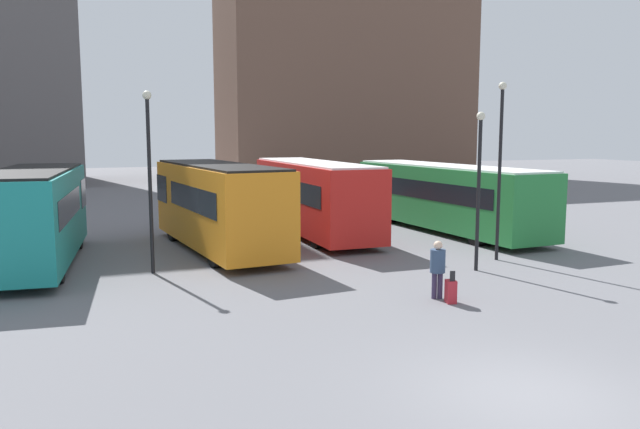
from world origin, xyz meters
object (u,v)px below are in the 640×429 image
bus_1 (218,204)px  traveler (438,264)px  bus_3 (444,195)px  lamp_post_0 (149,168)px  bus_0 (34,214)px  bus_2 (313,195)px  lamp_post_1 (479,177)px  lamp_post_2 (500,158)px  suitcase (451,291)px

bus_1 → traveler: (4.12, -9.36, -0.86)m
bus_3 → lamp_post_0: lamp_post_0 is taller
bus_0 → bus_2: bearing=-70.4°
bus_0 → lamp_post_1: bearing=-109.0°
bus_0 → lamp_post_2: size_ratio=1.54×
bus_3 → traveler: (-6.75, -10.48, -0.72)m
lamp_post_1 → lamp_post_2: (1.72, 1.22, 0.57)m
lamp_post_2 → lamp_post_1: bearing=-144.7°
bus_3 → lamp_post_0: (-13.71, -4.46, 1.75)m
bus_2 → suitcase: bus_2 is taller
bus_0 → suitcase: bearing=-125.8°
bus_1 → suitcase: size_ratio=11.02×
suitcase → lamp_post_0: lamp_post_0 is taller
suitcase → lamp_post_1: 5.15m
bus_1 → lamp_post_2: lamp_post_2 is taller
traveler → lamp_post_2: lamp_post_2 is taller
bus_2 → lamp_post_1: bearing=-164.2°
lamp_post_0 → lamp_post_1: lamp_post_0 is taller
traveler → bus_3: bearing=-16.6°
suitcase → lamp_post_1: lamp_post_1 is taller
suitcase → lamp_post_2: lamp_post_2 is taller
bus_1 → suitcase: 10.83m
traveler → suitcase: 0.82m
bus_3 → traveler: 12.49m
bus_2 → suitcase: 12.27m
suitcase → lamp_post_0: bearing=63.5°
bus_2 → suitcase: size_ratio=11.83×
bus_3 → lamp_post_0: size_ratio=2.11×
lamp_post_1 → lamp_post_2: 2.18m
bus_2 → bus_3: (6.08, -1.19, -0.09)m
suitcase → lamp_post_0: size_ratio=0.15×
bus_2 → suitcase: (-0.56, -12.17, -1.46)m
bus_2 → bus_3: bearing=-100.3°
bus_1 → bus_3: 10.93m
bus_1 → bus_3: bearing=-89.7°
bus_3 → lamp_post_1: size_ratio=2.37×
traveler → lamp_post_0: bearing=65.3°
bus_0 → lamp_post_1: 15.05m
traveler → lamp_post_1: bearing=-33.5°
lamp_post_0 → lamp_post_2: 11.98m
bus_0 → lamp_post_1: (13.68, -6.14, 1.31)m
bus_2 → lamp_post_1: size_ratio=2.04×
bus_0 → suitcase: bus_0 is taller
bus_1 → bus_3: (10.87, 1.13, -0.14)m
bus_2 → bus_3: size_ratio=0.86×
suitcase → bus_1: bearing=39.4°
traveler → suitcase: (0.11, -0.50, -0.64)m
lamp_post_1 → lamp_post_2: size_ratio=0.83×
bus_2 → bus_0: bearing=105.2°
bus_1 → bus_2: (4.79, 2.31, -0.04)m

